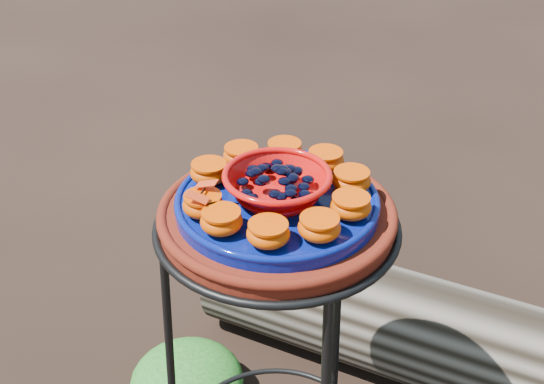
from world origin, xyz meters
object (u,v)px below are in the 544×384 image
Objects in this scene: cobalt_plate at (277,204)px; red_bowl at (277,186)px; driftwood_log at (493,353)px; plant_stand at (276,376)px; terracotta_saucer at (277,217)px.

red_bowl is (0.00, 0.00, 0.03)m from cobalt_plate.
red_bowl is 0.87m from driftwood_log.
cobalt_plate reaches higher than plant_stand.
terracotta_saucer is 2.33× the size of red_bowl.
cobalt_plate is 0.84m from driftwood_log.
plant_stand is 0.62m from driftwood_log.
plant_stand is 0.48× the size of driftwood_log.
plant_stand is at bearing -114.72° from driftwood_log.
plant_stand is 0.39m from cobalt_plate.
cobalt_plate is (0.00, 0.00, 0.39)m from plant_stand.
red_bowl is at bearing 0.00° from terracotta_saucer.
terracotta_saucer is at bearing 0.00° from plant_stand.
plant_stand reaches higher than driftwood_log.
driftwood_log is (0.25, 0.53, -0.64)m from red_bowl.
cobalt_plate is at bearing 0.00° from plant_stand.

